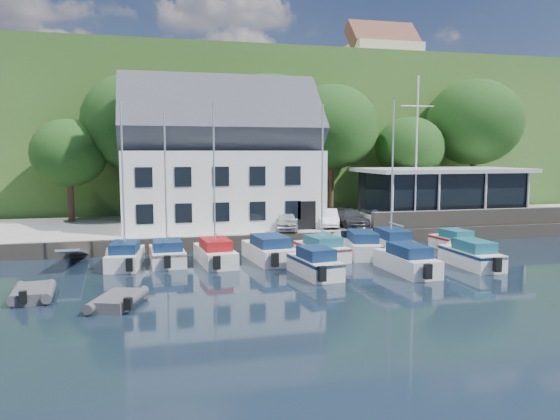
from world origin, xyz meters
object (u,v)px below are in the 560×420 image
(dinghy_1, at_px, (118,298))
(boat_r1_7, at_px, (454,240))
(boat_r1_6, at_px, (392,178))
(car_dgrey, at_px, (350,218))
(boat_r2_2, at_px, (315,261))
(car_silver, at_px, (287,221))
(car_blue, at_px, (394,215))
(club_pavilion, at_px, (441,193))
(boat_r1_4, at_px, (322,187))
(boat_r1_2, at_px, (214,185))
(dinghy_0, at_px, (33,291))
(car_white, at_px, (328,218))
(boat_r1_0, at_px, (123,189))
(flagpole, at_px, (416,151))
(harbor_building, at_px, (220,166))
(boat_r1_3, at_px, (269,248))
(boat_r2_3, at_px, (406,258))
(boat_r1_5, at_px, (360,243))
(boat_r1_1, at_px, (166,190))
(boat_r2_4, at_px, (471,253))

(dinghy_1, bearing_deg, boat_r1_7, 41.56)
(boat_r1_6, bearing_deg, car_dgrey, 100.80)
(boat_r2_2, bearing_deg, car_silver, 75.90)
(car_blue, bearing_deg, club_pavilion, 19.43)
(car_dgrey, xyz_separation_m, boat_r1_4, (-4.18, -6.08, 2.72))
(car_dgrey, bearing_deg, boat_r1_2, -151.20)
(dinghy_0, bearing_deg, car_white, 29.41)
(boat_r1_0, bearing_deg, flagpole, 21.48)
(club_pavilion, bearing_deg, harbor_building, 178.41)
(boat_r1_0, relative_size, boat_r1_6, 0.91)
(boat_r2_2, bearing_deg, car_dgrey, 52.23)
(car_silver, distance_m, flagpole, 11.08)
(flagpole, xyz_separation_m, dinghy_0, (-24.43, -11.35, -6.12))
(car_blue, distance_m, boat_r1_4, 10.96)
(boat_r1_0, height_order, boat_r1_3, boat_r1_0)
(boat_r1_4, xyz_separation_m, boat_r2_3, (3.25, -4.61, -3.58))
(boat_r2_2, distance_m, dinghy_0, 13.44)
(boat_r1_6, bearing_deg, dinghy_0, -159.62)
(harbor_building, distance_m, dinghy_0, 18.86)
(boat_r1_6, bearing_deg, harbor_building, 141.26)
(club_pavilion, distance_m, dinghy_0, 31.95)
(harbor_building, xyz_separation_m, car_silver, (4.10, -3.91, -3.71))
(car_silver, bearing_deg, boat_r1_3, -99.32)
(boat_r1_4, bearing_deg, boat_r1_3, 167.54)
(boat_r2_3, bearing_deg, car_blue, 64.48)
(boat_r2_2, bearing_deg, boat_r1_5, 38.62)
(car_blue, distance_m, boat_r1_2, 16.26)
(car_blue, height_order, boat_r2_2, car_blue)
(dinghy_0, bearing_deg, dinghy_1, -34.92)
(dinghy_1, bearing_deg, car_blue, 56.38)
(car_blue, height_order, boat_r1_4, boat_r1_4)
(boat_r1_0, bearing_deg, harbor_building, 60.34)
(boat_r1_0, relative_size, dinghy_0, 2.87)
(boat_r1_2, bearing_deg, dinghy_1, -128.30)
(club_pavilion, distance_m, car_dgrey, 9.57)
(car_white, relative_size, boat_r1_2, 0.43)
(boat_r1_1, distance_m, boat_r2_4, 17.65)
(flagpole, bearing_deg, car_dgrey, 177.54)
(club_pavilion, xyz_separation_m, dinghy_0, (-28.38, -14.43, -2.70))
(car_white, height_order, flagpole, flagpole)
(club_pavilion, bearing_deg, boat_r2_2, -138.65)
(flagpole, bearing_deg, boat_r1_7, -88.35)
(harbor_building, bearing_deg, car_dgrey, -20.54)
(boat_r1_2, relative_size, boat_r2_3, 1.39)
(car_blue, xyz_separation_m, boat_r1_3, (-11.30, -6.74, -0.89))
(boat_r1_4, distance_m, dinghy_1, 14.38)
(car_dgrey, relative_size, boat_r1_6, 0.46)
(boat_r2_2, bearing_deg, dinghy_0, 177.55)
(boat_r1_0, distance_m, boat_r2_3, 15.98)
(boat_r1_0, relative_size, boat_r1_2, 0.96)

